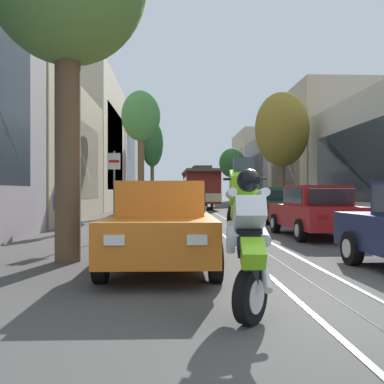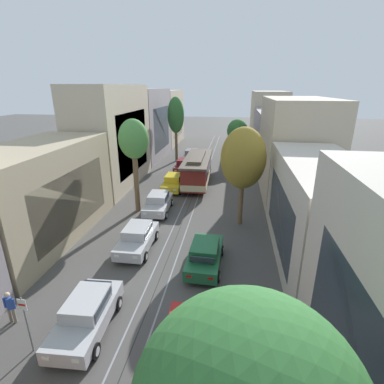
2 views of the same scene
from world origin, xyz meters
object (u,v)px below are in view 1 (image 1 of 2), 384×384
(parked_car_grey_far_left, at_px, (172,197))
(fire_hydrant, at_px, (372,223))
(motorcycle_with_rider, at_px, (247,230))
(parked_car_silver_second_left, at_px, (171,210))
(street_sign_post, at_px, (114,184))
(parked_car_silver_fourth_left, at_px, (169,201))
(parked_car_yellow_fifth_left, at_px, (172,199))
(parked_car_maroon_sixth_left, at_px, (171,198))
(parked_car_green_mid_right, at_px, (271,204))
(street_tree_kerb_left_mid, at_px, (152,145))
(pedestrian_on_left_pavement, at_px, (62,207))
(cable_car_trolley, at_px, (200,188))
(parked_car_silver_mid_left, at_px, (172,204))
(parked_car_orange_near_left, at_px, (162,224))
(parked_car_red_second_right, at_px, (315,211))
(street_tree_kerb_right_second, at_px, (282,130))
(street_tree_kerb_left_second, at_px, (141,119))
(street_tree_kerb_right_mid, at_px, (232,163))

(parked_car_grey_far_left, xyz_separation_m, fire_hydrant, (6.18, -32.24, -0.38))
(parked_car_grey_far_left, distance_m, motorcycle_with_rider, 40.29)
(parked_car_silver_second_left, height_order, street_sign_post, street_sign_post)
(parked_car_silver_fourth_left, xyz_separation_m, parked_car_yellow_fifth_left, (0.14, 5.61, 0.00))
(parked_car_maroon_sixth_left, bearing_deg, parked_car_silver_fourth_left, -90.35)
(parked_car_grey_far_left, distance_m, parked_car_green_mid_right, 25.98)
(parked_car_grey_far_left, relative_size, fire_hydrant, 5.22)
(parked_car_green_mid_right, distance_m, motorcycle_with_rider, 15.14)
(street_tree_kerb_left_mid, xyz_separation_m, street_sign_post, (0.43, -32.02, -4.59))
(pedestrian_on_left_pavement, bearing_deg, cable_car_trolley, 74.22)
(parked_car_silver_mid_left, bearing_deg, parked_car_orange_near_left, -90.68)
(pedestrian_on_left_pavement, xyz_separation_m, fire_hydrant, (9.63, -1.16, -0.47))
(parked_car_red_second_right, distance_m, motorcycle_with_rider, 8.95)
(street_tree_kerb_left_mid, xyz_separation_m, motorcycle_with_rider, (3.01, -39.95, -5.24))
(fire_hydrant, bearing_deg, parked_car_maroon_sixth_left, 103.22)
(parked_car_green_mid_right, relative_size, street_tree_kerb_right_second, 0.60)
(street_tree_kerb_left_second, xyz_separation_m, street_tree_kerb_right_second, (8.51, -1.28, -0.79))
(parked_car_maroon_sixth_left, bearing_deg, motorcycle_with_rider, -88.32)
(parked_car_green_mid_right, height_order, motorcycle_with_rider, motorcycle_with_rider)
(parked_car_silver_mid_left, height_order, parked_car_red_second_right, same)
(parked_car_maroon_sixth_left, height_order, motorcycle_with_rider, motorcycle_with_rider)
(parked_car_silver_fourth_left, relative_size, fire_hydrant, 5.25)
(parked_car_orange_near_left, height_order, street_tree_kerb_left_second, street_tree_kerb_left_second)
(parked_car_maroon_sixth_left, height_order, street_tree_kerb_left_second, street_tree_kerb_left_second)
(parked_car_yellow_fifth_left, distance_m, cable_car_trolley, 2.89)
(parked_car_red_second_right, bearing_deg, street_tree_kerb_left_mid, 101.64)
(parked_car_grey_far_left, relative_size, motorcycle_with_rider, 2.38)
(parked_car_red_second_right, bearing_deg, parked_car_orange_near_left, -131.80)
(parked_car_maroon_sixth_left, bearing_deg, parked_car_silver_second_left, -89.78)
(parked_car_silver_mid_left, bearing_deg, street_tree_kerb_right_second, 35.75)
(cable_car_trolley, bearing_deg, parked_car_silver_second_left, -96.23)
(parked_car_yellow_fifth_left, bearing_deg, street_tree_kerb_left_second, -108.65)
(parked_car_maroon_sixth_left, relative_size, parked_car_grey_far_left, 1.00)
(parked_car_silver_mid_left, height_order, parked_car_grey_far_left, same)
(street_tree_kerb_right_mid, height_order, fire_hydrant, street_tree_kerb_right_mid)
(street_tree_kerb_left_second, distance_m, cable_car_trolley, 9.37)
(parked_car_maroon_sixth_left, distance_m, fire_hydrant, 27.16)
(motorcycle_with_rider, bearing_deg, parked_car_silver_fourth_left, 92.81)
(parked_car_yellow_fifth_left, height_order, street_tree_kerb_left_second, street_tree_kerb_left_second)
(parked_car_green_mid_right, bearing_deg, street_tree_kerb_left_mid, 104.68)
(parked_car_yellow_fifth_left, relative_size, fire_hydrant, 5.20)
(pedestrian_on_left_pavement, bearing_deg, parked_car_red_second_right, -6.89)
(parked_car_silver_second_left, xyz_separation_m, pedestrian_on_left_pavement, (-3.52, -0.13, 0.10))
(street_tree_kerb_left_mid, bearing_deg, pedestrian_on_left_pavement, -92.64)
(parked_car_red_second_right, relative_size, pedestrian_on_left_pavement, 2.76)
(street_tree_kerb_left_mid, relative_size, motorcycle_with_rider, 4.72)
(parked_car_maroon_sixth_left, xyz_separation_m, cable_car_trolley, (2.29, -5.10, 0.86))
(parked_car_silver_second_left, height_order, parked_car_red_second_right, same)
(street_tree_kerb_left_mid, bearing_deg, parked_car_maroon_sixth_left, -69.89)
(parked_car_silver_fourth_left, distance_m, street_sign_post, 14.28)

